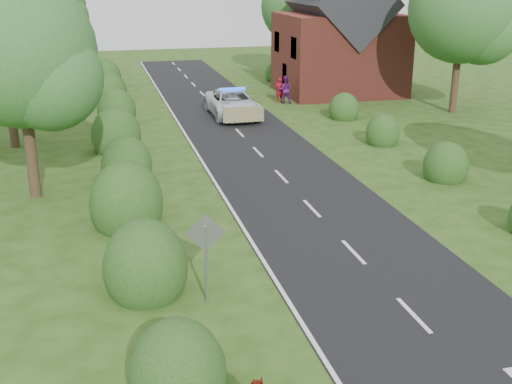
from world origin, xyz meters
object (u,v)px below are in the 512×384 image
object	(u,v)px
police_van	(232,103)
pedestrian_purple	(285,90)
pedestrian_red	(279,90)
road_sign	(206,245)

from	to	relation	value
police_van	pedestrian_purple	world-z (taller)	pedestrian_purple
police_van	pedestrian_red	distance (m)	5.30
road_sign	police_van	bearing A→B (deg)	76.02
pedestrian_purple	pedestrian_red	bearing A→B (deg)	-44.50
pedestrian_red	pedestrian_purple	distance (m)	0.52
police_van	pedestrian_purple	size ratio (longest dim) A/B	3.15
road_sign	pedestrian_red	world-z (taller)	road_sign
road_sign	pedestrian_red	size ratio (longest dim) A/B	1.55
police_van	pedestrian_purple	bearing A→B (deg)	35.92
road_sign	pedestrian_purple	size ratio (longest dim) A/B	1.39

